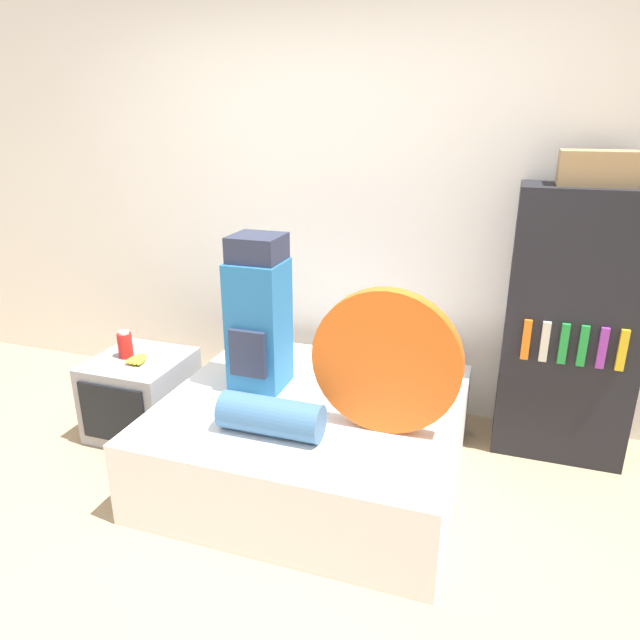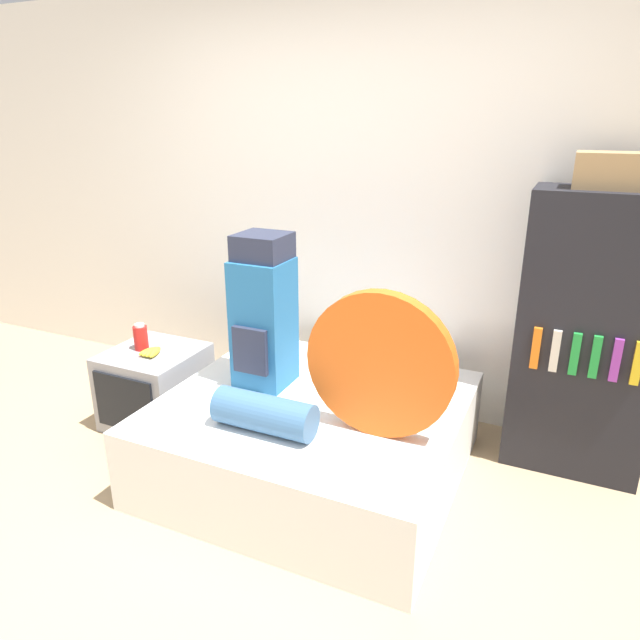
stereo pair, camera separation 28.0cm
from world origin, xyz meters
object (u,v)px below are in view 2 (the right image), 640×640
(tent_bag, at_px, (380,365))
(canister, at_px, (141,337))
(bookshelf, at_px, (587,336))
(cardboard_box, at_px, (616,171))
(sleeping_roll, at_px, (264,413))
(television, at_px, (155,387))
(backpack, at_px, (263,314))

(tent_bag, height_order, canister, tent_bag)
(canister, distance_m, bookshelf, 2.54)
(canister, height_order, cardboard_box, cardboard_box)
(tent_bag, distance_m, canister, 1.65)
(sleeping_roll, xyz_separation_m, television, (-1.05, 0.45, -0.28))
(backpack, distance_m, television, 0.99)
(canister, bearing_deg, tent_bag, -8.81)
(backpack, relative_size, tent_bag, 1.20)
(backpack, xyz_separation_m, bookshelf, (1.59, 0.59, -0.08))
(sleeping_roll, relative_size, bookshelf, 0.33)
(sleeping_roll, distance_m, canister, 1.22)
(tent_bag, bearing_deg, cardboard_box, 45.15)
(backpack, distance_m, tent_bag, 0.79)
(tent_bag, height_order, television, tent_bag)
(bookshelf, bearing_deg, canister, -166.41)
(backpack, bearing_deg, sleeping_roll, -60.77)
(backpack, relative_size, cardboard_box, 2.31)
(television, bearing_deg, bookshelf, 14.11)
(tent_bag, height_order, bookshelf, bookshelf)
(tent_bag, xyz_separation_m, television, (-1.54, 0.25, -0.54))
(tent_bag, relative_size, cardboard_box, 1.92)
(backpack, xyz_separation_m, cardboard_box, (1.59, 0.60, 0.75))
(television, relative_size, bookshelf, 0.37)
(tent_bag, bearing_deg, bookshelf, 45.07)
(bookshelf, bearing_deg, television, -165.89)
(tent_bag, relative_size, sleeping_roll, 1.41)
(canister, xyz_separation_m, cardboard_box, (2.46, 0.60, 1.03))
(cardboard_box, bearing_deg, television, -165.77)
(cardboard_box, bearing_deg, tent_bag, -134.85)
(tent_bag, distance_m, cardboard_box, 1.45)
(canister, xyz_separation_m, bookshelf, (2.46, 0.59, 0.20))
(sleeping_roll, distance_m, television, 1.18)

